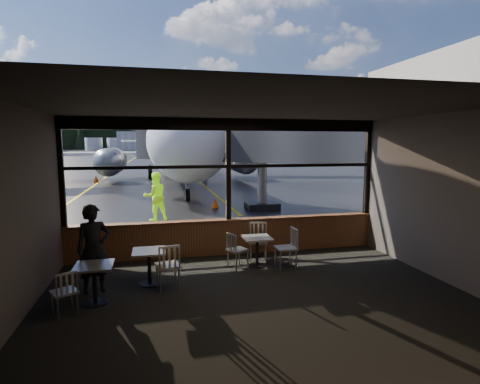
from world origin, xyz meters
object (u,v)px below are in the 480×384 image
object	(u,v)px
cafe_table_mid	(149,267)
ground_crew	(155,196)
chair_mid_s	(168,266)
chair_left_s	(64,292)
airliner	(177,112)
chair_near_e	(286,249)
cafe_table_near	(257,252)
chair_near_n	(258,242)
cafe_table_left	(95,284)
cone_nose	(215,203)
jet_bridge	(287,159)
chair_near_w	(238,250)
cone_wing	(96,179)
passenger	(94,249)

from	to	relation	value
cafe_table_mid	ground_crew	distance (m)	6.70
chair_mid_s	chair_left_s	distance (m)	1.90
airliner	chair_mid_s	world-z (taller)	airliner
chair_near_e	ground_crew	xyz separation A→B (m)	(-2.89, 6.37, 0.43)
airliner	cafe_table_near	size ratio (longest dim) A/B	50.91
cafe_table_mid	chair_near_n	size ratio (longest dim) A/B	0.76
cafe_table_left	chair_mid_s	xyz separation A→B (m)	(1.30, 0.43, 0.11)
cafe_table_near	ground_crew	bearing A→B (deg)	110.86
cafe_table_near	chair_left_s	world-z (taller)	chair_left_s
cone_nose	airliner	bearing A→B (deg)	92.90
jet_bridge	chair_mid_s	bearing A→B (deg)	-124.62
jet_bridge	chair_near_w	distance (m)	7.80
cone_wing	cafe_table_left	bearing A→B (deg)	-81.95
cafe_table_near	cafe_table_mid	world-z (taller)	cafe_table_mid
airliner	chair_near_w	distance (m)	23.32
cafe_table_left	chair_near_w	world-z (taller)	chair_near_w
cafe_table_mid	cafe_table_left	xyz separation A→B (m)	(-0.95, -0.75, 0.00)
cafe_table_near	chair_near_e	bearing A→B (deg)	-29.10
cafe_table_mid	cone_nose	bearing A→B (deg)	72.71
cafe_table_left	chair_near_n	bearing A→B (deg)	26.61
chair_left_s	passenger	size ratio (longest dim) A/B	0.46
cafe_table_near	chair_near_n	distance (m)	0.44
airliner	chair_near_e	bearing A→B (deg)	-86.11
passenger	airliner	bearing A→B (deg)	63.99
passenger	chair_left_s	bearing A→B (deg)	-129.35
cafe_table_left	cone_wing	size ratio (longest dim) A/B	1.32
airliner	cafe_table_near	xyz separation A→B (m)	(0.41, -22.73, -5.12)
chair_near_e	chair_near_w	distance (m)	1.10
airliner	cafe_table_near	world-z (taller)	airliner
jet_bridge	cafe_table_mid	bearing A→B (deg)	-127.61
chair_left_s	ground_crew	bearing A→B (deg)	49.91
cafe_table_mid	chair_left_s	size ratio (longest dim) A/B	0.91
cafe_table_near	chair_near_n	world-z (taller)	chair_near_n
airliner	cone_wing	bearing A→B (deg)	-168.20
jet_bridge	cafe_table_near	distance (m)	7.58
chair_left_s	chair_near_e	bearing A→B (deg)	-11.35
chair_near_w	passenger	world-z (taller)	passenger
chair_mid_s	chair_near_n	bearing A→B (deg)	22.10
cone_nose	chair_near_n	bearing A→B (deg)	-91.33
passenger	chair_near_n	bearing A→B (deg)	-0.12
chair_near_w	ground_crew	world-z (taller)	ground_crew
chair_left_s	ground_crew	world-z (taller)	ground_crew
cafe_table_near	cafe_table_mid	size ratio (longest dim) A/B	0.98
jet_bridge	cone_nose	bearing A→B (deg)	149.39
jet_bridge	cafe_table_near	world-z (taller)	jet_bridge
cafe_table_near	chair_near_w	size ratio (longest dim) A/B	0.83
cafe_table_near	chair_near_w	bearing A→B (deg)	-175.72
chair_near_e	cone_wing	size ratio (longest dim) A/B	1.75
cafe_table_left	chair_mid_s	distance (m)	1.38
airliner	passenger	bearing A→B (deg)	-96.02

